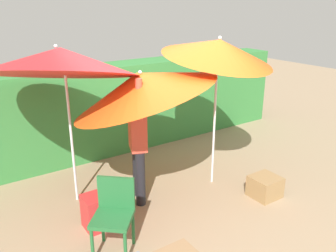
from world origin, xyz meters
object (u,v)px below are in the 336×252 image
(umbrella_yellow, at_px, (61,61))
(crate_cardboard, at_px, (265,187))
(chair_plastic, at_px, (114,212))
(person_vendor, at_px, (138,141))
(umbrella_rainbow, at_px, (219,50))
(cooler_box, at_px, (104,209))
(umbrella_orange, at_px, (141,85))

(umbrella_yellow, height_order, crate_cardboard, umbrella_yellow)
(chair_plastic, bearing_deg, crate_cardboard, -4.00)
(umbrella_yellow, height_order, person_vendor, umbrella_yellow)
(umbrella_yellow, xyz_separation_m, chair_plastic, (0.02, -1.36, -1.55))
(umbrella_rainbow, bearing_deg, cooler_box, -176.62)
(umbrella_yellow, bearing_deg, cooler_box, -81.92)
(umbrella_rainbow, height_order, cooler_box, umbrella_rainbow)
(umbrella_rainbow, distance_m, person_vendor, 1.77)
(umbrella_orange, xyz_separation_m, person_vendor, (-0.13, -0.09, -0.77))
(umbrella_rainbow, height_order, umbrella_orange, umbrella_rainbow)
(chair_plastic, xyz_separation_m, crate_cardboard, (2.41, -0.17, -0.35))
(umbrella_yellow, bearing_deg, umbrella_orange, -25.38)
(umbrella_yellow, bearing_deg, umbrella_rainbow, -19.00)
(umbrella_rainbow, height_order, chair_plastic, umbrella_rainbow)
(umbrella_rainbow, bearing_deg, umbrella_yellow, 161.00)
(person_vendor, bearing_deg, cooler_box, -156.76)
(umbrella_yellow, relative_size, chair_plastic, 2.91)
(umbrella_orange, height_order, person_vendor, umbrella_orange)
(cooler_box, xyz_separation_m, crate_cardboard, (2.31, -0.69, -0.07))
(person_vendor, distance_m, crate_cardboard, 2.05)
(person_vendor, height_order, chair_plastic, person_vendor)
(crate_cardboard, bearing_deg, umbrella_orange, 144.11)
(umbrella_orange, relative_size, cooler_box, 4.34)
(person_vendor, relative_size, cooler_box, 3.52)
(chair_plastic, height_order, crate_cardboard, chair_plastic)
(umbrella_orange, distance_m, umbrella_yellow, 1.10)
(umbrella_rainbow, relative_size, umbrella_yellow, 0.95)
(umbrella_orange, distance_m, cooler_box, 1.73)
(umbrella_rainbow, relative_size, crate_cardboard, 5.96)
(umbrella_rainbow, relative_size, person_vendor, 1.31)
(cooler_box, bearing_deg, umbrella_orange, 25.42)
(person_vendor, bearing_deg, chair_plastic, -133.99)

